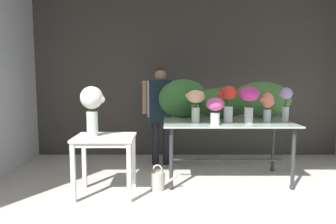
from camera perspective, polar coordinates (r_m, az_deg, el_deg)
The scene contains 15 objects.
ground_plane at distance 4.68m, azimuth 4.37°, elevation -12.34°, with size 7.50×7.50×0.00m, color silver.
wall_back at distance 6.11m, azimuth 3.22°, elevation 6.12°, with size 5.77×0.12×2.93m, color #4C4742.
display_table_glass at distance 4.71m, azimuth 10.13°, elevation -3.11°, with size 1.80×1.02×0.86m.
side_table_white at distance 4.14m, azimuth -11.30°, elevation -5.59°, with size 0.74×0.60×0.75m.
florist at distance 5.39m, azimuth -1.52°, elevation 1.07°, with size 0.61×0.24×1.61m.
foliage_backdrop at distance 5.03m, azimuth 8.99°, elevation 2.00°, with size 2.04×0.32×0.59m.
vase_magenta_hydrangea at distance 4.55m, azimuth 13.84°, elevation 2.23°, with size 0.27×0.27×0.50m.
vase_rosy_tulips at distance 4.76m, azimuth 4.65°, elevation 1.93°, with size 0.22×0.22×0.41m.
vase_fuchsia_stock at distance 4.30m, azimuth 8.05°, elevation 0.68°, with size 0.24×0.24×0.36m.
vase_coral_lilies at distance 4.73m, azimuth 16.84°, elevation 1.22°, with size 0.21×0.17×0.41m.
vase_scarlet_anemones at distance 4.56m, azimuth 10.31°, elevation 2.21°, with size 0.27×0.24×0.51m.
vase_lilac_ranunculus at distance 4.86m, azimuth 19.80°, elevation 1.89°, with size 0.19×0.17×0.48m.
vase_peach_carnations at distance 4.48m, azimuth 4.69°, elevation 1.91°, with size 0.26×0.25×0.45m.
vase_white_roses_tall at distance 4.10m, azimuth -13.45°, elevation 1.17°, with size 0.30×0.28×0.62m.
watering_can at distance 4.37m, azimuth -2.01°, elevation -11.96°, with size 0.35×0.18×0.34m.
Camera 1 is at (-0.37, -2.72, 1.52)m, focal length 34.64 mm.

